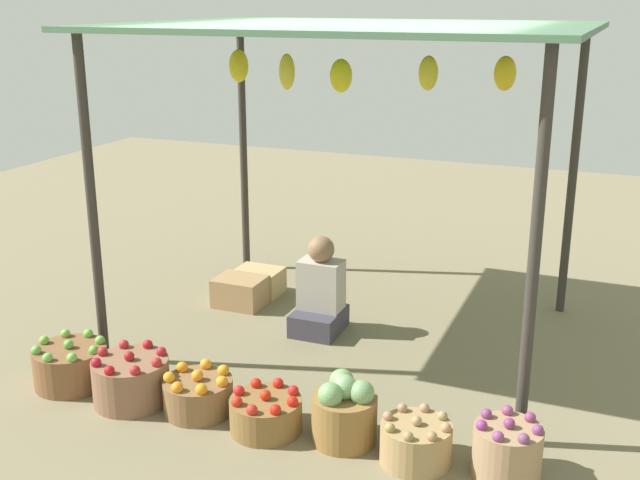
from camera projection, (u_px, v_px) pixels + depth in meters
name	position (u px, v px, depth m)	size (l,w,h in m)	color
ground_plane	(349.00, 333.00, 6.25)	(14.00, 14.00, 0.00)	#7B7155
market_stall_structure	(353.00, 49.00, 5.61)	(3.30, 2.56, 2.38)	#38332D
vendor_person	(320.00, 295.00, 6.22)	(0.36, 0.44, 0.78)	#3D3A49
basket_green_apples	(71.00, 365.00, 5.39)	(0.50, 0.50, 0.33)	brown
basket_red_apples	(131.00, 380.00, 5.16)	(0.50, 0.50, 0.36)	#865E46
basket_oranges	(198.00, 394.00, 5.04)	(0.45, 0.45, 0.29)	brown
basket_red_tomatoes	(266.00, 413.00, 4.83)	(0.45, 0.45, 0.27)	brown
basket_cabbages	(344.00, 412.00, 4.69)	(0.39, 0.39, 0.43)	olive
basket_potatoes	(416.00, 442.00, 4.49)	(0.41, 0.41, 0.29)	#A58556
basket_purple_onions	(507.00, 450.00, 4.35)	(0.38, 0.38, 0.36)	#A2815D
wooden_crate_near_vendor	(259.00, 281.00, 7.06)	(0.41, 0.32, 0.23)	tan
wooden_crate_stacked_rear	(240.00, 292.00, 6.78)	(0.41, 0.34, 0.25)	#A48055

